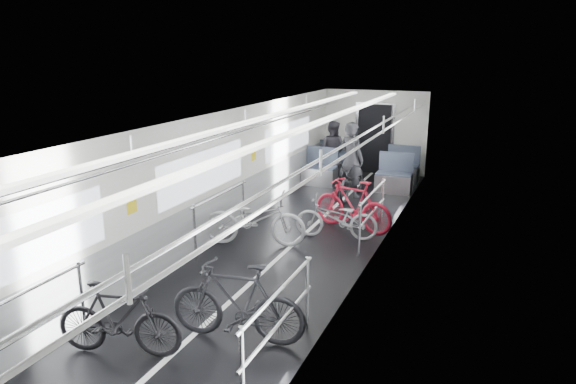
% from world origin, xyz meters
% --- Properties ---
extents(car_shell, '(3.02, 14.01, 2.41)m').
position_xyz_m(car_shell, '(0.00, 1.78, 1.13)').
color(car_shell, black).
rests_on(car_shell, ground).
extents(bike_left_mid, '(1.60, 0.79, 0.93)m').
position_xyz_m(bike_left_mid, '(-0.56, -3.48, 0.46)').
color(bike_left_mid, black).
rests_on(bike_left_mid, floor).
extents(bike_left_far, '(2.00, 1.13, 1.00)m').
position_xyz_m(bike_left_far, '(-0.66, 0.35, 0.50)').
color(bike_left_far, '#ABAAAF').
rests_on(bike_left_far, floor).
extents(bike_right_near, '(1.78, 0.72, 1.04)m').
position_xyz_m(bike_right_near, '(0.58, -2.67, 0.52)').
color(bike_right_near, black).
rests_on(bike_right_near, floor).
extents(bike_right_mid, '(1.64, 0.81, 0.83)m').
position_xyz_m(bike_right_mid, '(0.64, 1.23, 0.41)').
color(bike_right_mid, '#A8A8AC').
rests_on(bike_right_mid, floor).
extents(bike_right_far, '(1.81, 0.95, 1.05)m').
position_xyz_m(bike_right_far, '(0.80, 1.83, 0.52)').
color(bike_right_far, '#B5162B').
rests_on(bike_right_far, floor).
extents(bike_aisle, '(0.67, 1.79, 0.93)m').
position_xyz_m(bike_aisle, '(0.16, 4.13, 0.47)').
color(bike_aisle, black).
rests_on(bike_aisle, floor).
extents(person_standing, '(0.79, 0.64, 1.85)m').
position_xyz_m(person_standing, '(0.08, 4.23, 0.93)').
color(person_standing, black).
rests_on(person_standing, floor).
extents(person_seated, '(0.86, 0.71, 1.62)m').
position_xyz_m(person_seated, '(-0.93, 5.89, 0.81)').
color(person_seated, '#312E36').
rests_on(person_seated, floor).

